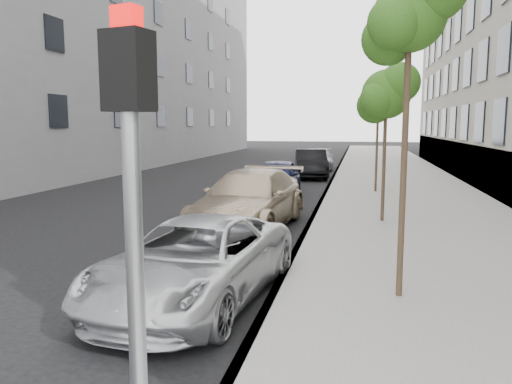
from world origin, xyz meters
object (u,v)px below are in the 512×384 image
(tree_near, at_px, (412,17))
(suv, at_px, (249,200))
(sedan_rear, at_px, (319,159))
(sedan_black, at_px, (311,164))
(tree_far, at_px, (379,96))
(minivan, at_px, (195,261))
(tree_mid, at_px, (387,94))
(sedan_blue, at_px, (277,178))
(signal_pole, at_px, (134,247))

(tree_near, bearing_deg, suv, 124.98)
(suv, relative_size, sedan_rear, 1.22)
(sedan_black, bearing_deg, tree_far, -70.76)
(tree_far, xyz_separation_m, sedan_black, (-3.33, 6.23, -3.30))
(minivan, bearing_deg, tree_mid, 71.47)
(tree_near, height_order, minivan, tree_near)
(sedan_blue, bearing_deg, tree_mid, -55.43)
(sedan_rear, bearing_deg, signal_pole, -90.78)
(tree_mid, height_order, tree_far, tree_far)
(sedan_rear, bearing_deg, minivan, -93.46)
(sedan_black, distance_m, sedan_rear, 5.23)
(minivan, relative_size, suv, 0.86)
(signal_pole, distance_m, suv, 11.19)
(signal_pole, height_order, minivan, signal_pole)
(tree_near, height_order, signal_pole, tree_near)
(tree_mid, bearing_deg, suv, -161.93)
(tree_near, xyz_separation_m, signal_pole, (-1.92, -5.66, -2.29))
(tree_near, distance_m, tree_mid, 6.55)
(suv, distance_m, sedan_black, 13.95)
(signal_pole, relative_size, sedan_black, 0.72)
(tree_near, distance_m, minivan, 5.12)
(tree_near, relative_size, tree_mid, 1.16)
(signal_pole, xyz_separation_m, suv, (-1.79, 10.96, -1.42))
(minivan, relative_size, sedan_blue, 1.10)
(sedan_black, height_order, sedan_rear, sedan_black)
(signal_pole, bearing_deg, sedan_blue, 109.07)
(tree_near, xyz_separation_m, minivan, (-3.33, -0.52, -3.85))
(signal_pole, bearing_deg, sedan_rear, 104.95)
(tree_far, bearing_deg, tree_near, -90.00)
(signal_pole, bearing_deg, minivan, 117.61)
(sedan_black, bearing_deg, signal_pole, -95.62)
(signal_pole, distance_m, minivan, 5.55)
(tree_far, distance_m, suv, 9.15)
(minivan, height_order, sedan_black, sedan_black)
(tree_mid, distance_m, suv, 4.88)
(tree_near, xyz_separation_m, sedan_black, (-3.33, 19.23, -3.76))
(tree_near, relative_size, suv, 0.92)
(signal_pole, height_order, sedan_rear, signal_pole)
(tree_mid, height_order, minivan, tree_mid)
(minivan, bearing_deg, tree_near, 15.77)
(minivan, bearing_deg, tree_far, 82.99)
(sedan_blue, bearing_deg, tree_near, -74.08)
(suv, height_order, sedan_black, suv)
(tree_mid, xyz_separation_m, sedan_blue, (-3.99, 5.20, -2.99))
(minivan, distance_m, suv, 5.83)
(tree_mid, xyz_separation_m, signal_pole, (-1.92, -12.16, -1.51))
(minivan, bearing_deg, sedan_black, 96.81)
(tree_near, height_order, tree_mid, tree_near)
(tree_far, distance_m, minivan, 14.34)
(tree_far, xyz_separation_m, minivan, (-3.33, -13.52, -3.39))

